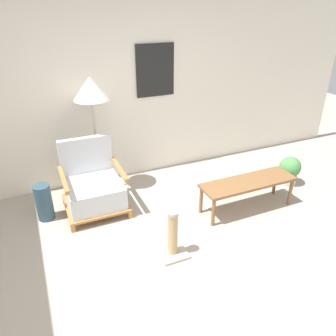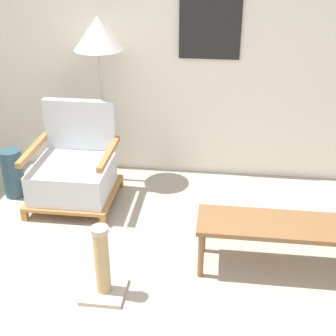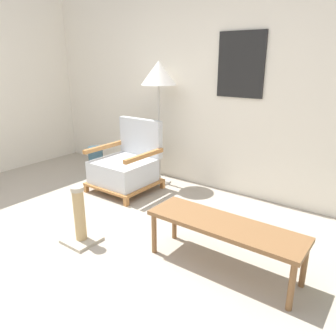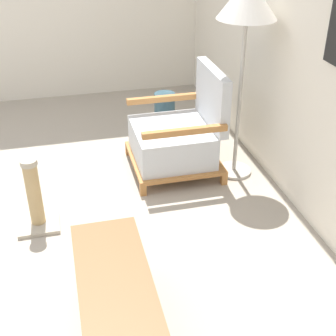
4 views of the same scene
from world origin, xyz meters
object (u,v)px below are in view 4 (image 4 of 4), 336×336
armchair (178,136)px  scratching_post (35,202)px  floor_lamp (247,8)px  coffee_table (119,303)px  vase (165,116)px

armchair → scratching_post: bearing=-64.9°
floor_lamp → scratching_post: (0.38, -1.66, -1.18)m
armchair → floor_lamp: (0.18, 0.46, 1.07)m
coffee_table → scratching_post: bearing=-161.3°
coffee_table → floor_lamp: bearing=142.5°
coffee_table → vase: bearing=161.4°
vase → scratching_post: (1.17, -1.23, -0.03)m
coffee_table → vase: (-2.40, 0.81, -0.12)m
vase → floor_lamp: bearing=28.7°
floor_lamp → coffee_table: bearing=-37.5°
floor_lamp → coffee_table: 2.28m
coffee_table → scratching_post: size_ratio=2.28×
armchair → vase: size_ratio=1.90×
vase → scratching_post: scratching_post is taller
armchair → vase: 0.61m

